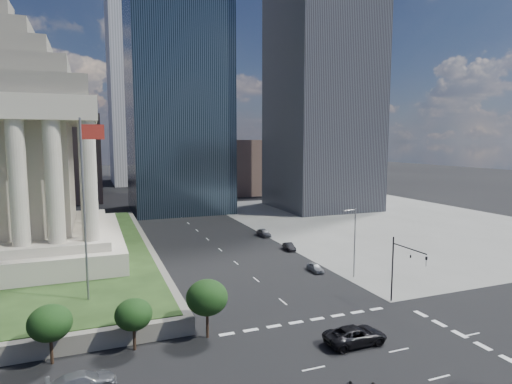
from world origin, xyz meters
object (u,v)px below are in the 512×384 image
suv_grey (82,382)px  parked_sedan_far (264,233)px  parked_sedan_mid (289,247)px  parked_sedan_near (315,267)px  pickup_truck (355,335)px  flagpole (85,200)px  traffic_signal_ne (403,263)px  street_lamp_north (354,239)px

suv_grey → parked_sedan_far: parked_sedan_far is taller
suv_grey → parked_sedan_mid: suv_grey is taller
parked_sedan_near → parked_sedan_far: parked_sedan_far is taller
pickup_truck → parked_sedan_near: 23.11m
flagpole → traffic_signal_ne: bearing=-16.7°
parked_sedan_near → flagpole: bearing=-168.1°
flagpole → traffic_signal_ne: 36.69m
flagpole → parked_sedan_mid: (33.33, 18.30, -12.48)m
suv_grey → parked_sedan_near: 38.21m
street_lamp_north → pickup_truck: street_lamp_north is taller
traffic_signal_ne → street_lamp_north: 11.34m
flagpole → street_lamp_north: 35.95m
suv_grey → parked_sedan_far: size_ratio=1.16×
flagpole → parked_sedan_far: bearing=42.3°
pickup_truck → suv_grey: bearing=87.8°
street_lamp_north → suv_grey: (-35.77, -16.41, -4.91)m
suv_grey → parked_sedan_mid: (33.94, 33.71, -0.12)m
pickup_truck → parked_sedan_far: pickup_truck is taller
flagpole → parked_sedan_far: 46.75m
traffic_signal_ne → street_lamp_north: street_lamp_north is taller
traffic_signal_ne → suv_grey: size_ratio=1.55×
flagpole → street_lamp_north: bearing=1.6°
parked_sedan_far → street_lamp_north: bearing=-87.8°
flagpole → parked_sedan_near: size_ratio=5.49×
street_lamp_north → parked_sedan_mid: size_ratio=2.61×
traffic_signal_ne → street_lamp_north: (0.83, 11.30, 0.41)m
flagpole → parked_sedan_near: 34.28m
flagpole → suv_grey: bearing=-92.3°
pickup_truck → suv_grey: pickup_truck is taller
street_lamp_north → parked_sedan_near: (-3.68, 4.34, -5.04)m
pickup_truck → parked_sedan_near: (7.71, 21.78, -0.24)m
flagpole → suv_grey: flagpole is taller
parked_sedan_near → street_lamp_north: bearing=-47.4°
suv_grey → parked_sedan_mid: bearing=-53.5°
flagpole → street_lamp_north: flagpole is taller
suv_grey → traffic_signal_ne: bearing=-90.0°
parked_sedan_mid → parked_sedan_near: bearing=-92.5°
pickup_truck → parked_sedan_mid: pickup_truck is taller
flagpole → pickup_truck: bearing=-34.7°
traffic_signal_ne → parked_sedan_mid: (-1.00, 28.60, -4.62)m
traffic_signal_ne → pickup_truck: 12.98m
street_lamp_north → parked_sedan_near: street_lamp_north is taller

